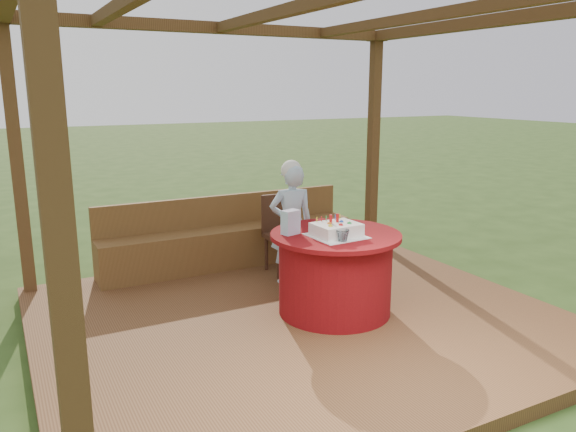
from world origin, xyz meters
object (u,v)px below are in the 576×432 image
object	(u,v)px
table	(335,272)
drinking_glass	(342,236)
bench	(229,243)
elderly_woman	(291,222)
chair	(283,230)
gift_bag	(291,222)
birthday_cake	(336,230)

from	to	relation	value
table	drinking_glass	bearing A→B (deg)	-111.35
bench	elderly_woman	size ratio (longest dim) A/B	2.29
chair	elderly_woman	size ratio (longest dim) A/B	0.66
gift_bag	drinking_glass	world-z (taller)	gift_bag
chair	bench	bearing A→B (deg)	133.87
chair	elderly_woman	world-z (taller)	elderly_woman
bench	birthday_cake	xyz separation A→B (m)	(0.26, -1.88, 0.55)
bench	table	bearing A→B (deg)	-79.75
birthday_cake	gift_bag	bearing A→B (deg)	141.41
bench	elderly_woman	xyz separation A→B (m)	(0.35, -0.88, 0.40)
bench	chair	distance (m)	0.69
drinking_glass	table	bearing A→B (deg)	68.65
bench	chair	world-z (taller)	chair
bench	drinking_glass	bearing A→B (deg)	-84.01
chair	gift_bag	bearing A→B (deg)	-114.11
birthday_cake	gift_bag	distance (m)	0.41
birthday_cake	gift_bag	size ratio (longest dim) A/B	2.14
birthday_cake	drinking_glass	xyz separation A→B (m)	(-0.05, -0.17, -0.01)
table	gift_bag	bearing A→B (deg)	157.44
table	gift_bag	world-z (taller)	gift_bag
chair	gift_bag	distance (m)	1.31
elderly_woman	birthday_cake	xyz separation A→B (m)	(-0.08, -0.99, 0.15)
chair	drinking_glass	size ratio (longest dim) A/B	7.55
elderly_woman	drinking_glass	world-z (taller)	elderly_woman
drinking_glass	elderly_woman	bearing A→B (deg)	83.58
birthday_cake	gift_bag	world-z (taller)	gift_bag
chair	elderly_woman	xyz separation A→B (m)	(-0.11, -0.41, 0.19)
chair	birthday_cake	size ratio (longest dim) A/B	1.86
table	birthday_cake	xyz separation A→B (m)	(-0.06, -0.10, 0.43)
elderly_woman	birthday_cake	size ratio (longest dim) A/B	2.82
bench	birthday_cake	size ratio (longest dim) A/B	6.48
chair	gift_bag	size ratio (longest dim) A/B	3.98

